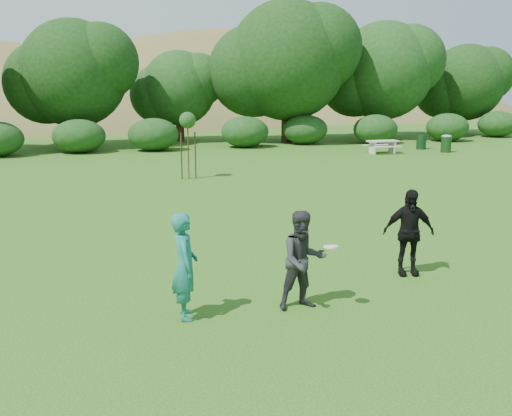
{
  "coord_description": "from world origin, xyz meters",
  "views": [
    {
      "loc": [
        -3.92,
        -9.64,
        3.98
      ],
      "look_at": [
        0.0,
        3.0,
        1.1
      ],
      "focal_mm": 40.0,
      "sensor_mm": 36.0,
      "label": 1
    }
  ],
  "objects_px": {
    "player_black": "(409,232)",
    "trash_can_lidded": "(446,143)",
    "player_teal": "(185,266)",
    "sapling": "(188,122)",
    "trash_can_near": "(421,142)",
    "player_grey": "(303,260)",
    "picnic_table": "(383,145)"
  },
  "relations": [
    {
      "from": "player_black",
      "to": "trash_can_lidded",
      "type": "height_order",
      "value": "player_black"
    },
    {
      "from": "player_teal",
      "to": "sapling",
      "type": "relative_size",
      "value": 0.66
    },
    {
      "from": "trash_can_near",
      "to": "player_black",
      "type": "bearing_deg",
      "value": -123.73
    },
    {
      "from": "player_grey",
      "to": "player_teal",
      "type": "bearing_deg",
      "value": 173.44
    },
    {
      "from": "player_black",
      "to": "sapling",
      "type": "relative_size",
      "value": 0.65
    },
    {
      "from": "player_teal",
      "to": "player_grey",
      "type": "bearing_deg",
      "value": -91.74
    },
    {
      "from": "player_grey",
      "to": "sapling",
      "type": "height_order",
      "value": "sapling"
    },
    {
      "from": "picnic_table",
      "to": "sapling",
      "type": "bearing_deg",
      "value": -155.33
    },
    {
      "from": "player_grey",
      "to": "trash_can_lidded",
      "type": "relative_size",
      "value": 1.72
    },
    {
      "from": "sapling",
      "to": "picnic_table",
      "type": "bearing_deg",
      "value": 24.67
    },
    {
      "from": "picnic_table",
      "to": "trash_can_lidded",
      "type": "bearing_deg",
      "value": -9.51
    },
    {
      "from": "player_teal",
      "to": "player_black",
      "type": "distance_m",
      "value": 5.01
    },
    {
      "from": "sapling",
      "to": "picnic_table",
      "type": "xyz_separation_m",
      "value": [
        12.6,
        5.79,
        -1.9
      ]
    },
    {
      "from": "trash_can_near",
      "to": "trash_can_lidded",
      "type": "height_order",
      "value": "trash_can_lidded"
    },
    {
      "from": "player_black",
      "to": "trash_can_lidded",
      "type": "distance_m",
      "value": 23.81
    },
    {
      "from": "player_teal",
      "to": "player_grey",
      "type": "distance_m",
      "value": 2.11
    },
    {
      "from": "player_teal",
      "to": "picnic_table",
      "type": "bearing_deg",
      "value": -33.2
    },
    {
      "from": "sapling",
      "to": "trash_can_near",
      "type": "bearing_deg",
      "value": 23.64
    },
    {
      "from": "trash_can_lidded",
      "to": "player_grey",
      "type": "bearing_deg",
      "value": -130.64
    },
    {
      "from": "player_teal",
      "to": "player_black",
      "type": "xyz_separation_m",
      "value": [
        4.93,
        0.89,
        -0.01
      ]
    },
    {
      "from": "player_black",
      "to": "trash_can_near",
      "type": "bearing_deg",
      "value": 70.49
    },
    {
      "from": "trash_can_near",
      "to": "picnic_table",
      "type": "relative_size",
      "value": 0.5
    },
    {
      "from": "trash_can_near",
      "to": "sapling",
      "type": "distance_m",
      "value": 17.6
    },
    {
      "from": "player_black",
      "to": "picnic_table",
      "type": "bearing_deg",
      "value": 76.08
    },
    {
      "from": "player_teal",
      "to": "trash_can_near",
      "type": "bearing_deg",
      "value": -37.18
    },
    {
      "from": "player_teal",
      "to": "trash_can_lidded",
      "type": "relative_size",
      "value": 1.79
    },
    {
      "from": "player_teal",
      "to": "picnic_table",
      "type": "height_order",
      "value": "player_teal"
    },
    {
      "from": "sapling",
      "to": "player_grey",
      "type": "bearing_deg",
      "value": -92.77
    },
    {
      "from": "trash_can_lidded",
      "to": "picnic_table",
      "type": "bearing_deg",
      "value": 170.49
    },
    {
      "from": "player_teal",
      "to": "player_black",
      "type": "bearing_deg",
      "value": -76.0
    },
    {
      "from": "player_teal",
      "to": "trash_can_lidded",
      "type": "distance_m",
      "value": 27.71
    },
    {
      "from": "player_grey",
      "to": "trash_can_near",
      "type": "height_order",
      "value": "player_grey"
    }
  ]
}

